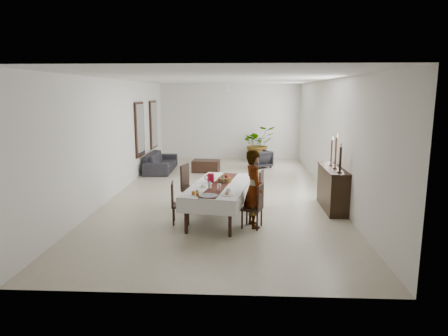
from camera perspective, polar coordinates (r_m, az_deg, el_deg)
floor at (r=11.60m, az=-0.15°, el=-3.42°), size 6.00×12.00×0.00m
ceiling at (r=11.25m, az=-0.16°, el=12.59°), size 6.00×12.00×0.02m
wall_back at (r=17.29m, az=0.88°, el=6.62°), size 6.00×0.02×3.20m
wall_front at (r=5.41m, az=-3.44°, el=-2.47°), size 6.00×0.02×3.20m
wall_left at (r=11.85m, az=-14.84°, el=4.39°), size 0.02×12.00×3.20m
wall_right at (r=11.56m, az=14.92°, el=4.23°), size 0.02×12.00×3.20m
dining_table_top at (r=9.06m, az=-0.55°, el=-2.57°), size 1.40×2.61×0.05m
table_leg_fl at (r=8.18m, az=-5.45°, el=-6.91°), size 0.08×0.08×0.72m
table_leg_fr at (r=7.97m, az=0.86°, el=-7.34°), size 0.08×0.08×0.72m
table_leg_bl at (r=10.37m, az=-1.62°, el=-3.07°), size 0.08×0.08×0.72m
table_leg_br at (r=10.20m, az=3.36°, el=-3.32°), size 0.08×0.08×0.72m
tablecloth_top at (r=9.06m, az=-0.55°, el=-2.38°), size 1.62×2.82×0.01m
tablecloth_drape_left at (r=9.24m, az=-4.22°, el=-3.11°), size 0.42×2.63×0.31m
tablecloth_drape_right at (r=8.99m, az=3.22°, el=-3.49°), size 0.42×2.63×0.31m
tablecloth_drape_near at (r=7.84m, az=-2.62°, el=-5.60°), size 1.21×0.20×0.31m
tablecloth_drape_far at (r=10.36m, az=1.01°, el=-1.56°), size 1.21×0.20×0.31m
table_runner at (r=9.05m, az=-0.55°, el=-2.33°), size 0.76×2.61×0.00m
red_pitcher at (r=9.24m, az=-1.91°, el=-1.43°), size 0.18×0.18×0.21m
pitcher_handle at (r=9.26m, az=-2.44°, el=-1.41°), size 0.13×0.04×0.12m
wine_glass_near at (r=8.37m, az=-0.70°, el=-2.81°), size 0.07×0.07×0.18m
wine_glass_mid at (r=8.52m, az=-2.05°, el=-2.58°), size 0.07×0.07×0.18m
wine_glass_far at (r=9.07m, az=-0.16°, el=-1.75°), size 0.07×0.07×0.18m
teacup_right at (r=8.40m, az=0.62°, el=-3.17°), size 0.09×0.09×0.06m
saucer_right at (r=8.40m, az=0.62°, el=-3.33°), size 0.15×0.15×0.01m
teacup_left at (r=8.78m, az=-3.03°, el=-2.57°), size 0.09×0.09×0.06m
saucer_left at (r=8.78m, az=-3.03°, el=-2.73°), size 0.15×0.15×0.01m
plate_near_right at (r=8.10m, az=0.41°, el=-3.85°), size 0.25×0.25×0.02m
bread_near_right at (r=8.09m, az=0.41°, el=-3.66°), size 0.09×0.09×0.09m
plate_near_left at (r=8.39m, az=-3.75°, el=-3.36°), size 0.25×0.25×0.02m
plate_far_left at (r=9.67m, az=-1.75°, el=-1.46°), size 0.25×0.25×0.02m
serving_tray at (r=8.03m, az=-2.20°, el=-3.98°), size 0.37×0.37×0.02m
jam_jar_a at (r=8.05m, az=-3.83°, el=-3.75°), size 0.07×0.07×0.08m
jam_jar_b at (r=8.13m, az=-4.42°, el=-3.60°), size 0.07×0.07×0.08m
jam_jar_c at (r=8.22m, az=-3.87°, el=-3.45°), size 0.07×0.07×0.08m
fruit_basket at (r=9.28m, az=0.10°, el=-1.70°), size 0.31×0.31×0.10m
fruit_red at (r=9.28m, az=0.31°, el=-1.21°), size 0.09×0.09×0.09m
fruit_green at (r=9.30m, az=-0.11°, el=-1.18°), size 0.08×0.08×0.08m
chair_right_near_seat at (r=8.50m, az=4.02°, el=-5.79°), size 0.51×0.51×0.05m
chair_right_near_leg_fl at (r=8.38m, az=4.75°, el=-7.65°), size 0.05×0.05×0.40m
chair_right_near_leg_fr at (r=8.68m, az=5.36°, el=-7.00°), size 0.05×0.05×0.40m
chair_right_near_leg_bl at (r=8.47m, az=2.60°, el=-7.42°), size 0.05×0.05×0.40m
chair_right_near_leg_br at (r=8.76m, az=3.28°, el=-6.79°), size 0.05×0.05×0.40m
chair_right_near_back at (r=8.38m, az=5.24°, el=-4.11°), size 0.16×0.39×0.51m
chair_right_far_seat at (r=10.00m, az=4.33°, el=-3.32°), size 0.48×0.48×0.04m
chair_right_far_leg_fl at (r=9.86m, az=5.01°, el=-4.83°), size 0.05×0.05×0.39m
chair_right_far_leg_fr at (r=10.17m, az=5.41°, el=-4.36°), size 0.05×0.05×0.39m
chair_right_far_leg_bl at (r=9.94m, az=3.19°, el=-4.69°), size 0.05×0.05×0.39m
chair_right_far_leg_br at (r=10.24m, az=3.64°, el=-4.23°), size 0.05×0.05×0.39m
chair_right_far_back at (r=9.90m, az=5.37°, el=-1.87°), size 0.14×0.39×0.50m
chair_left_near_seat at (r=8.82m, az=-6.20°, el=-5.31°), size 0.44×0.44×0.04m
chair_left_near_leg_fl at (r=9.04m, az=-7.16°, el=-6.35°), size 0.04×0.04×0.39m
chair_left_near_leg_fr at (r=8.73m, az=-7.25°, el=-6.96°), size 0.04×0.04×0.39m
chair_left_near_leg_bl at (r=9.03m, az=-5.12°, el=-6.33°), size 0.04×0.04×0.39m
chair_left_near_leg_br at (r=8.72m, az=-5.14°, el=-6.94°), size 0.04×0.04×0.39m
chair_left_near_back at (r=8.75m, az=-7.39°, el=-3.64°), size 0.08×0.39×0.50m
chair_left_far_seat at (r=9.90m, az=-4.46°, el=-3.04°), size 0.57×0.57×0.05m
chair_left_far_leg_fl at (r=10.20m, az=-5.01°, el=-4.11°), size 0.06×0.06×0.46m
chair_left_far_leg_fr at (r=9.87m, az=-5.89°, el=-4.64°), size 0.06×0.06×0.46m
chair_left_far_leg_bl at (r=10.06m, az=-3.02°, el=-4.30°), size 0.06×0.06×0.46m
chair_left_far_leg_br at (r=9.72m, az=-3.85°, el=-4.84°), size 0.06×0.06×0.46m
chair_left_far_back at (r=9.91m, az=-5.61°, el=-1.17°), size 0.17×0.46×0.59m
woman at (r=8.48m, az=4.27°, el=-2.98°), size 0.55×0.69×1.66m
sideboard_body at (r=10.16m, az=15.25°, el=-2.93°), size 0.45×1.67×1.00m
sideboard_top at (r=10.05m, az=15.39°, el=-0.06°), size 0.49×1.74×0.03m
candlestick_near_base at (r=9.46m, az=16.19°, el=-0.56°), size 0.11×0.11×0.03m
candlestick_near_shaft at (r=9.41m, az=16.29°, el=1.20°), size 0.06×0.06×0.56m
candlestick_near_candle at (r=9.37m, az=16.39°, el=3.15°), size 0.04×0.04×0.09m
candlestick_mid_base at (r=9.89m, az=15.61°, el=-0.05°), size 0.11×0.11×0.03m
candlestick_mid_shaft at (r=9.83m, az=15.72°, el=2.11°), size 0.06×0.06×0.72m
candlestick_mid_candle at (r=9.78m, az=15.84°, el=4.47°), size 0.04×0.04×0.09m
candlestick_far_base at (r=10.32m, az=15.07°, el=0.41°), size 0.11×0.11×0.03m
candlestick_far_shaft at (r=10.26m, az=15.16°, el=2.18°), size 0.06×0.06×0.61m
candlestick_far_candle at (r=10.22m, az=15.25°, el=4.12°), size 0.04×0.04×0.09m
sofa at (r=14.82m, az=-9.00°, el=0.88°), size 0.94×2.31×0.67m
armchair at (r=15.39m, az=5.28°, el=1.29°), size 0.97×0.97×0.65m
coffee_table at (r=14.48m, az=-2.60°, el=0.28°), size 1.00×0.71×0.43m
potted_plant at (r=16.74m, az=4.91°, el=3.51°), size 1.65×1.54×1.49m
mirror_frame_near at (r=13.95m, az=-11.97°, el=5.41°), size 0.06×1.05×1.85m
mirror_glass_near at (r=13.94m, az=-11.83°, el=5.41°), size 0.01×0.90×1.70m
mirror_frame_far at (r=15.98m, az=-10.06°, el=6.12°), size 0.06×1.05×1.85m
mirror_glass_far at (r=15.97m, az=-9.94°, el=6.13°), size 0.01×0.90×1.70m
fan_rod at (r=14.25m, az=0.48°, el=11.79°), size 0.04×0.04×0.20m
fan_hub at (r=14.24m, az=0.48°, el=10.98°), size 0.16×0.16×0.08m
fan_blade_n at (r=14.59m, az=0.54°, el=10.98°), size 0.10×0.55×0.01m
fan_blade_s at (r=13.89m, az=0.42°, el=10.99°), size 0.10×0.55×0.01m
fan_blade_e at (r=14.23m, az=1.91°, el=10.98°), size 0.55×0.10×0.01m
fan_blade_w at (r=14.26m, az=-0.95°, el=10.98°), size 0.55×0.10×0.01m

